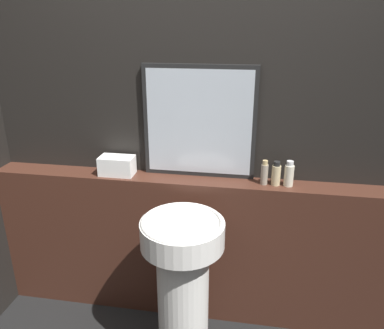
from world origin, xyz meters
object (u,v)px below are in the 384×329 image
Objects in this scene: mirror at (199,123)px; shampoo_bottle at (264,173)px; lotion_bottle at (289,174)px; conditioner_bottle at (276,174)px; pedestal_sink at (183,280)px; towel_stack at (117,166)px.

mirror is 4.54× the size of shampoo_bottle.
lotion_bottle is (0.14, 0.00, 0.00)m from shampoo_bottle.
conditioner_bottle is 0.95× the size of lotion_bottle.
pedestal_sink is at bearing -91.94° from mirror.
lotion_bottle is at bearing 0.00° from towel_stack.
conditioner_bottle is at bearing 39.38° from pedestal_sink.
lotion_bottle reaches higher than pedestal_sink.
shampoo_bottle reaches higher than towel_stack.
conditioner_bottle is at bearing -8.72° from mirror.
towel_stack is 0.96m from conditioner_bottle.
lotion_bottle reaches higher than shampoo_bottle.
mirror reaches higher than lotion_bottle.
mirror is 3.18× the size of towel_stack.
shampoo_bottle is 1.02× the size of conditioner_bottle.
mirror is 0.60m from lotion_bottle.
towel_stack is 1.43× the size of shampoo_bottle.
towel_stack is 0.90m from shampoo_bottle.
mirror is 4.40× the size of lotion_bottle.
pedestal_sink is at bearing -136.38° from shampoo_bottle.
pedestal_sink is 0.80m from conditioner_bottle.
mirror reaches higher than shampoo_bottle.
lotion_bottle is at bearing -7.55° from mirror.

